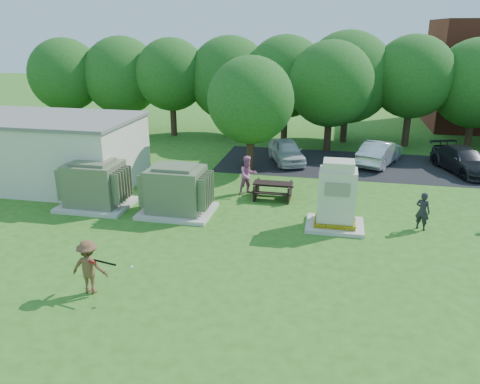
% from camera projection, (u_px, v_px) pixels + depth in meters
% --- Properties ---
extents(ground, '(120.00, 120.00, 0.00)m').
position_uv_depth(ground, '(214.00, 270.00, 15.05)').
color(ground, '#2D6619').
rests_on(ground, ground).
extents(service_building, '(10.00, 5.00, 3.20)m').
position_uv_depth(service_building, '(35.00, 151.00, 23.12)').
color(service_building, beige).
rests_on(service_building, ground).
extents(service_building_roof, '(10.20, 5.20, 0.15)m').
position_uv_depth(service_building_roof, '(30.00, 118.00, 22.56)').
color(service_building_roof, slate).
rests_on(service_building_roof, service_building).
extents(parking_strip, '(20.00, 6.00, 0.01)m').
position_uv_depth(parking_strip, '(397.00, 167.00, 26.15)').
color(parking_strip, '#232326').
rests_on(parking_strip, ground).
extents(transformer_left, '(3.00, 2.40, 2.07)m').
position_uv_depth(transformer_left, '(95.00, 185.00, 20.14)').
color(transformer_left, beige).
rests_on(transformer_left, ground).
extents(transformer_right, '(3.00, 2.40, 2.07)m').
position_uv_depth(transformer_right, '(177.00, 191.00, 19.42)').
color(transformer_right, beige).
rests_on(transformer_right, ground).
extents(generator_cabinet, '(2.21, 1.81, 2.69)m').
position_uv_depth(generator_cabinet, '(337.00, 199.00, 17.94)').
color(generator_cabinet, beige).
rests_on(generator_cabinet, ground).
extents(picnic_table, '(1.77, 1.33, 0.76)m').
position_uv_depth(picnic_table, '(273.00, 189.00, 21.24)').
color(picnic_table, black).
rests_on(picnic_table, ground).
extents(batter, '(1.10, 0.66, 1.65)m').
position_uv_depth(batter, '(89.00, 267.00, 13.56)').
color(batter, brown).
rests_on(batter, ground).
extents(person_by_generator, '(0.66, 0.59, 1.51)m').
position_uv_depth(person_by_generator, '(423.00, 211.00, 17.88)').
color(person_by_generator, black).
rests_on(person_by_generator, ground).
extents(person_at_picnic, '(1.13, 1.09, 1.83)m').
position_uv_depth(person_at_picnic, '(248.00, 175.00, 21.69)').
color(person_at_picnic, '#C16690').
rests_on(person_at_picnic, ground).
extents(car_white, '(2.82, 4.20, 1.33)m').
position_uv_depth(car_white, '(286.00, 151.00, 26.94)').
color(car_white, silver).
rests_on(car_white, ground).
extents(car_silver_a, '(2.88, 4.40, 1.37)m').
position_uv_depth(car_silver_a, '(380.00, 153.00, 26.51)').
color(car_silver_a, silver).
rests_on(car_silver_a, ground).
extents(car_dark, '(3.27, 4.87, 1.31)m').
position_uv_depth(car_dark, '(463.00, 160.00, 25.11)').
color(car_dark, black).
rests_on(car_dark, ground).
extents(batting_equipment, '(1.33, 0.23, 0.15)m').
position_uv_depth(batting_equipment, '(106.00, 263.00, 13.27)').
color(batting_equipment, black).
rests_on(batting_equipment, ground).
extents(tree_row, '(41.30, 13.30, 7.30)m').
position_uv_depth(tree_row, '(312.00, 80.00, 30.41)').
color(tree_row, '#47301E').
rests_on(tree_row, ground).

